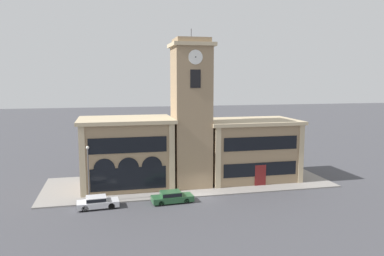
% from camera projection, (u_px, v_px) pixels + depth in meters
% --- Properties ---
extents(ground_plane, '(300.00, 300.00, 0.00)m').
position_uv_depth(ground_plane, '(201.00, 197.00, 44.29)').
color(ground_plane, '#424247').
extents(sidewalk_kerb, '(37.55, 12.42, 0.15)m').
position_uv_depth(sidewalk_kerb, '(189.00, 183.00, 50.28)').
color(sidewalk_kerb, gray).
rests_on(sidewalk_kerb, ground_plane).
extents(clock_tower, '(5.28, 5.28, 20.13)m').
position_uv_depth(clock_tower, '(191.00, 114.00, 47.86)').
color(clock_tower, '#937A5B').
rests_on(clock_tower, ground_plane).
extents(town_hall_left_wing, '(11.93, 8.44, 8.96)m').
position_uv_depth(town_hall_left_wing, '(127.00, 152.00, 48.18)').
color(town_hall_left_wing, '#937A5B').
rests_on(town_hall_left_wing, ground_plane).
extents(town_hall_right_wing, '(12.88, 8.44, 8.35)m').
position_uv_depth(town_hall_right_wing, '(250.00, 149.00, 51.97)').
color(town_hall_right_wing, '#937A5B').
rests_on(town_hall_right_wing, ground_plane).
extents(parked_car_near, '(4.54, 2.18, 1.30)m').
position_uv_depth(parked_car_near, '(97.00, 202.00, 40.45)').
color(parked_car_near, silver).
rests_on(parked_car_near, ground_plane).
extents(parked_car_mid, '(4.77, 2.16, 1.31)m').
position_uv_depth(parked_car_mid, '(172.00, 197.00, 42.26)').
color(parked_car_mid, '#285633').
rests_on(parked_car_mid, ground_plane).
extents(street_lamp, '(0.36, 0.36, 6.39)m').
position_uv_depth(street_lamp, '(88.00, 166.00, 41.59)').
color(street_lamp, '#4C4C51').
rests_on(street_lamp, sidewalk_kerb).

